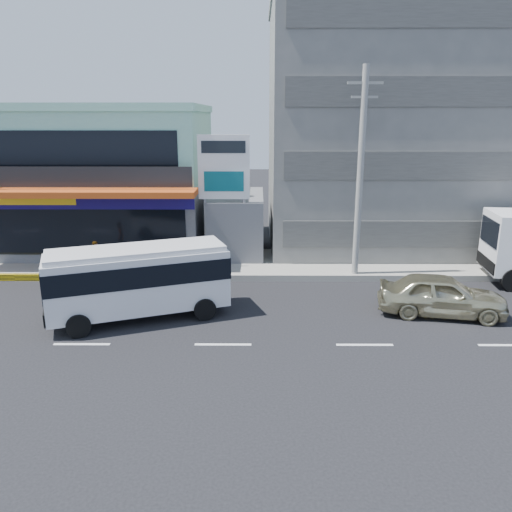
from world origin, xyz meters
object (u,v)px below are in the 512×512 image
at_px(billboard, 224,175).
at_px(utility_pole_near, 360,174).
at_px(shop_building, 105,181).
at_px(motorcycle_rider, 98,269).
at_px(sedan, 442,295).
at_px(concrete_building, 403,129).
at_px(satellite_dish, 236,196).
at_px(minibus, 138,277).

xyz_separation_m(billboard, utility_pole_near, (6.50, -1.80, 0.22)).
xyz_separation_m(shop_building, motorcycle_rider, (1.52, -7.15, -3.32)).
bearing_deg(utility_pole_near, motorcycle_rider, -177.25).
bearing_deg(utility_pole_near, sedan, -60.09).
distance_m(concrete_building, motorcycle_rider, 19.46).
bearing_deg(satellite_dish, minibus, -111.94).
bearing_deg(billboard, concrete_building, 28.92).
distance_m(concrete_building, billboard, 12.17).
bearing_deg(utility_pole_near, minibus, -152.27).
bearing_deg(satellite_dish, utility_pole_near, -30.96).
relative_size(concrete_building, satellite_dish, 10.67).
bearing_deg(sedan, minibus, 102.11).
height_order(concrete_building, utility_pole_near, concrete_building).
height_order(sedan, motorcycle_rider, motorcycle_rider).
bearing_deg(concrete_building, shop_building, -176.65).
height_order(billboard, sedan, billboard).
relative_size(billboard, sedan, 1.39).
bearing_deg(billboard, motorcycle_rider, -158.12).
distance_m(concrete_building, satellite_dish, 11.30).
bearing_deg(shop_building, minibus, -68.45).
bearing_deg(concrete_building, billboard, -151.08).
relative_size(satellite_dish, sedan, 0.30).
xyz_separation_m(sedan, motorcycle_rider, (-15.10, 3.97, -0.17)).
relative_size(shop_building, utility_pole_near, 1.24).
xyz_separation_m(satellite_dish, sedan, (8.63, -8.17, -2.73)).
bearing_deg(motorcycle_rider, utility_pole_near, 2.75).
relative_size(minibus, motorcycle_rider, 3.53).
xyz_separation_m(concrete_building, utility_pole_near, (-4.00, -7.60, -1.85)).
bearing_deg(sedan, shop_building, 66.45).
xyz_separation_m(shop_building, billboard, (7.50, -4.75, 0.93)).
relative_size(satellite_dish, minibus, 0.21).
height_order(satellite_dish, billboard, billboard).
distance_m(concrete_building, utility_pole_near, 8.79).
relative_size(billboard, minibus, 0.95).
distance_m(satellite_dish, billboard, 2.31).
xyz_separation_m(shop_building, concrete_building, (18.00, 1.05, 3.00)).
height_order(billboard, minibus, billboard).
xyz_separation_m(utility_pole_near, minibus, (-9.45, -4.97, -3.42)).
height_order(shop_building, concrete_building, concrete_building).
distance_m(shop_building, sedan, 20.25).
height_order(shop_building, minibus, shop_building).
bearing_deg(billboard, satellite_dish, 74.48).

